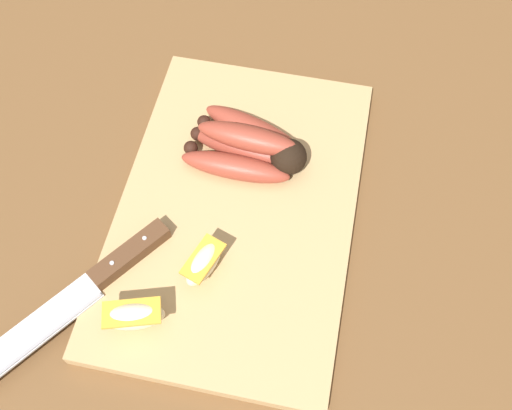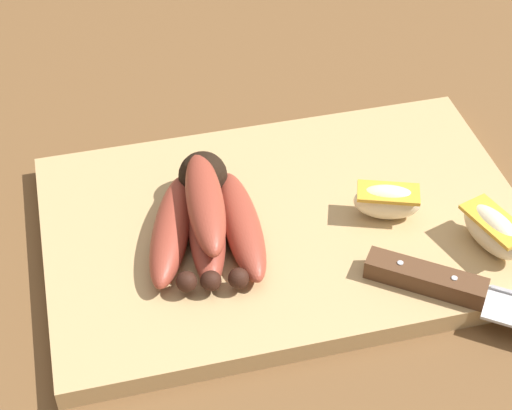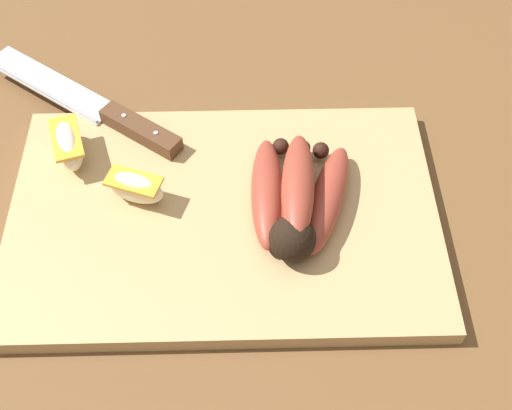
# 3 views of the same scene
# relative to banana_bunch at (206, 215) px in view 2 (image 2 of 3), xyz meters

# --- Properties ---
(ground_plane) EXTENTS (6.00, 6.00, 0.00)m
(ground_plane) POSITION_rel_banana_bunch_xyz_m (-0.07, -0.02, -0.04)
(ground_plane) COLOR brown
(cutting_board) EXTENTS (0.43, 0.28, 0.02)m
(cutting_board) POSITION_rel_banana_bunch_xyz_m (-0.07, 0.00, -0.03)
(cutting_board) COLOR tan
(cutting_board) RESTS_ON ground_plane
(banana_bunch) EXTENTS (0.11, 0.15, 0.05)m
(banana_bunch) POSITION_rel_banana_bunch_xyz_m (0.00, 0.00, 0.00)
(banana_bunch) COLOR black
(banana_bunch) RESTS_ON cutting_board
(chefs_knife) EXTENTS (0.24, 0.19, 0.02)m
(chefs_knife) POSITION_rel_banana_bunch_xyz_m (-0.20, 0.13, -0.01)
(chefs_knife) COLOR silver
(chefs_knife) RESTS_ON cutting_board
(apple_wedge_near) EXTENTS (0.06, 0.04, 0.03)m
(apple_wedge_near) POSITION_rel_banana_bunch_xyz_m (-0.16, 0.02, -0.00)
(apple_wedge_near) COLOR beige
(apple_wedge_near) RESTS_ON cutting_board
(apple_wedge_middle) EXTENTS (0.05, 0.07, 0.04)m
(apple_wedge_middle) POSITION_rel_banana_bunch_xyz_m (-0.23, 0.08, -0.00)
(apple_wedge_middle) COLOR beige
(apple_wedge_middle) RESTS_ON cutting_board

